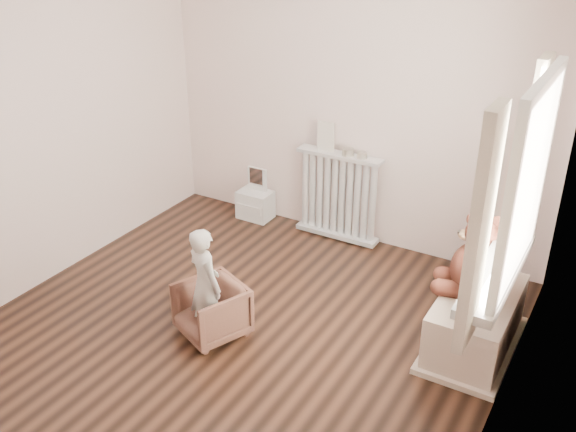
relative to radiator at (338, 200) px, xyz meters
The scene contains 18 objects.
floor 1.73m from the radiator, 88.75° to the right, with size 3.60×3.60×0.01m, color black.
back_wall 0.92m from the radiator, 73.07° to the left, with size 3.60×0.02×2.60m, color white.
left_wall 2.60m from the radiator, 136.39° to the right, with size 0.02×3.60×2.60m, color white.
right_wall 2.65m from the radiator, 42.45° to the right, with size 0.02×3.60×2.60m, color white.
window 2.50m from the radiator, 37.53° to the right, with size 0.03×0.90×1.10m, color white.
window_sill 2.25m from the radiator, 38.96° to the right, with size 0.22×1.10×0.06m, color silver.
curtain_left 2.77m from the radiator, 49.14° to the right, with size 0.06×0.26×1.30m, color beige.
curtain_right 2.12m from the radiator, 25.65° to the right, with size 0.06×0.26×1.30m, color beige.
radiator is the anchor object (origin of this frame).
paper_doll 0.60m from the radiator, behind, with size 0.16×0.01×0.27m, color beige.
tin_a 0.49m from the radiator, ahead, with size 0.10×0.10×0.06m, color #A59E8C.
tin_b 0.52m from the radiator, ahead, with size 0.09×0.09×0.05m, color #A59E8C.
toy_vanity 0.89m from the radiator, behind, with size 0.33×0.23×0.51m, color silver.
armchair 1.80m from the radiator, 94.02° to the right, with size 0.44×0.45×0.41m, color brown.
child 1.84m from the radiator, 93.91° to the right, with size 0.32×0.21×0.87m, color beige.
toy_bench 1.85m from the radiator, 32.46° to the right, with size 0.48×0.91×0.43m, color beige.
teddy_bear 1.82m from the radiator, 32.61° to the right, with size 0.48×0.37×0.59m, color #34150E, non-canonical shape.
plush_cat 2.05m from the radiator, 30.01° to the right, with size 0.17×0.28×0.24m, color slate, non-canonical shape.
Camera 1 is at (2.23, -3.13, 2.87)m, focal length 40.00 mm.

